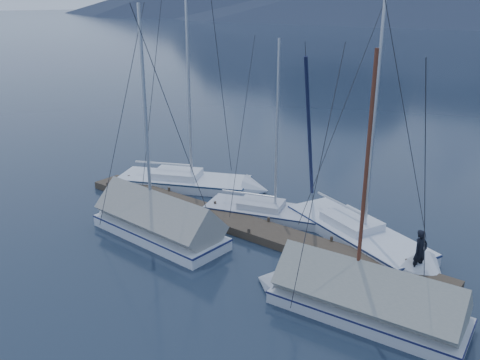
# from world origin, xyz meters

# --- Properties ---
(ground) EXTENTS (1000.00, 1000.00, 0.00)m
(ground) POSITION_xyz_m (0.00, 0.00, 0.00)
(ground) COLOR black
(ground) RESTS_ON ground
(dock) EXTENTS (18.00, 1.50, 0.54)m
(dock) POSITION_xyz_m (0.00, 2.00, 0.11)
(dock) COLOR #382D23
(dock) RESTS_ON ground
(mooring_posts) EXTENTS (15.12, 1.52, 0.35)m
(mooring_posts) POSITION_xyz_m (-0.50, 2.00, 0.35)
(mooring_posts) COLOR #382D23
(mooring_posts) RESTS_ON ground
(sailboat_open_left) EXTENTS (8.16, 5.32, 10.51)m
(sailboat_open_left) POSITION_xyz_m (-4.62, 4.72, 0.18)
(sailboat_open_left) COLOR silver
(sailboat_open_left) RESTS_ON ground
(sailboat_open_mid) EXTENTS (6.75, 3.68, 8.60)m
(sailboat_open_mid) POSITION_xyz_m (0.96, 4.03, 0.15)
(sailboat_open_mid) COLOR silver
(sailboat_open_mid) RESTS_ON ground
(sailboat_open_right) EXTENTS (8.00, 5.02, 10.27)m
(sailboat_open_right) POSITION_xyz_m (5.29, 3.75, 0.18)
(sailboat_open_right) COLOR silver
(sailboat_open_right) RESTS_ON ground
(sailboat_covered_near) EXTENTS (7.04, 2.97, 8.96)m
(sailboat_covered_near) POSITION_xyz_m (6.51, -0.73, 0.45)
(sailboat_covered_near) COLOR silver
(sailboat_covered_near) RESTS_ON ground
(sailboat_covered_far) EXTENTS (7.28, 3.06, 10.09)m
(sailboat_covered_far) POSITION_xyz_m (-2.68, -0.69, 0.49)
(sailboat_covered_far) COLOR white
(sailboat_covered_far) RESTS_ON ground
(person) EXTENTS (0.56, 0.66, 1.54)m
(person) POSITION_xyz_m (7.50, 2.45, 1.11)
(person) COLOR black
(person) RESTS_ON dock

